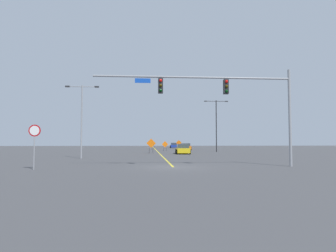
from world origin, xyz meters
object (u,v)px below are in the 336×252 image
street_lamp_mid_left (216,121)px  construction_sign_left_shoulder (179,143)px  construction_sign_left_lane (153,144)px  car_orange_approaching (185,147)px  stop_sign (34,138)px  car_blue_mid (174,145)px  car_yellow_distant (183,149)px  construction_sign_right_shoulder (151,144)px  construction_sign_right_lane (165,145)px  traffic_signal_assembly (225,94)px  street_lamp_near_right (82,115)px

street_lamp_mid_left → construction_sign_left_shoulder: 17.63m
construction_sign_left_lane → car_orange_approaching: 7.92m
stop_sign → car_blue_mid: stop_sign is taller
car_yellow_distant → construction_sign_right_shoulder: bearing=153.6°
construction_sign_left_lane → construction_sign_right_lane: (2.04, -9.73, -0.05)m
construction_sign_left_lane → car_yellow_distant: 22.39m
traffic_signal_assembly → construction_sign_left_shoulder: traffic_signal_assembly is taller
construction_sign_right_lane → car_yellow_distant: construction_sign_right_lane is taller
construction_sign_right_shoulder → car_orange_approaching: (7.23, 15.38, -0.76)m
construction_sign_left_lane → car_yellow_distant: size_ratio=0.43×
street_lamp_mid_left → car_blue_mid: 30.14m
construction_sign_left_lane → car_orange_approaching: size_ratio=0.46×
stop_sign → construction_sign_left_shoulder: 48.23m
stop_sign → street_lamp_near_right: street_lamp_near_right is taller
traffic_signal_assembly → construction_sign_left_shoulder: 45.09m
street_lamp_mid_left → construction_sign_right_shoulder: street_lamp_mid_left is taller
construction_sign_right_shoulder → car_yellow_distant: bearing=-26.4°
construction_sign_left_shoulder → construction_sign_right_shoulder: bearing=-107.0°
street_lamp_mid_left → construction_sign_left_lane: street_lamp_mid_left is taller
street_lamp_mid_left → street_lamp_near_right: bearing=-136.5°
street_lamp_near_right → construction_sign_left_shoulder: bearing=67.7°
street_lamp_near_right → construction_sign_left_shoulder: 37.16m
traffic_signal_assembly → construction_sign_left_lane: size_ratio=7.48×
stop_sign → construction_sign_right_shoulder: 25.81m
construction_sign_left_lane → construction_sign_right_shoulder: construction_sign_right_shoulder is taller
construction_sign_left_lane → car_blue_mid: bearing=67.7°
construction_sign_right_lane → construction_sign_right_shoulder: bearing=-105.1°
construction_sign_left_shoulder → car_yellow_distant: bearing=-94.9°
street_lamp_near_right → car_blue_mid: 49.36m
traffic_signal_assembly → construction_sign_right_lane: bearing=93.8°
street_lamp_mid_left → car_orange_approaching: (-3.95, 10.50, -4.57)m
street_lamp_near_right → car_orange_approaching: (14.70, 28.19, -3.96)m
street_lamp_near_right → construction_sign_left_lane: size_ratio=4.07×
street_lamp_near_right → traffic_signal_assembly: bearing=-40.6°
street_lamp_near_right → car_orange_approaching: bearing=62.5°
street_lamp_near_right → construction_sign_right_shoulder: 15.17m
street_lamp_mid_left → construction_sign_right_shoulder: 12.78m
street_lamp_near_right → construction_sign_left_lane: 33.79m
construction_sign_left_shoulder → car_orange_approaching: construction_sign_left_shoulder is taller
stop_sign → car_yellow_distant: stop_sign is taller
stop_sign → construction_sign_right_lane: stop_sign is taller
stop_sign → car_orange_approaching: 42.72m
construction_sign_left_lane → car_yellow_distant: bearing=-80.1°
construction_sign_left_shoulder → car_blue_mid: 12.90m
construction_sign_right_lane → car_yellow_distant: size_ratio=0.41×
car_blue_mid → car_orange_approaching: bearing=-88.2°
traffic_signal_assembly → car_blue_mid: (1.70, 57.78, -4.55)m
street_lamp_mid_left → construction_sign_left_lane: 18.68m
construction_sign_left_lane → construction_sign_right_lane: size_ratio=1.04×
construction_sign_right_shoulder → construction_sign_right_lane: (2.73, 10.08, -0.26)m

